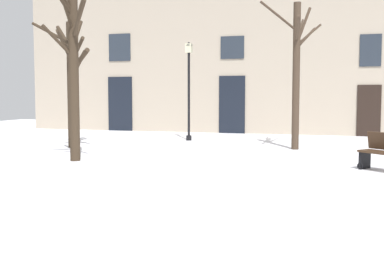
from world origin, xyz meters
TOP-DOWN VIEW (x-y plane):
  - ground_plane at (0.00, 0.00)m, footprint 35.40×35.40m
  - building_facade at (-0.01, 10.07)m, footprint 22.13×0.60m
  - tree_foreground at (-2.79, -0.32)m, footprint 2.17×2.39m
  - tree_center at (-4.47, 2.61)m, footprint 2.59×2.51m
  - tree_right_of_center at (3.02, 4.19)m, footprint 1.96×3.02m
  - streetlamp at (-1.29, 6.04)m, footprint 0.30×0.30m

SIDE VIEW (x-z plane):
  - ground_plane at x=0.00m, z-range 0.00..0.00m
  - streetlamp at x=-1.29m, z-range 0.43..4.37m
  - tree_center at x=-4.47m, z-range -0.06..5.01m
  - tree_foreground at x=-2.79m, z-range 0.00..5.42m
  - tree_right_of_center at x=3.02m, z-range 0.32..5.21m
  - building_facade at x=-0.01m, z-range 0.05..8.13m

